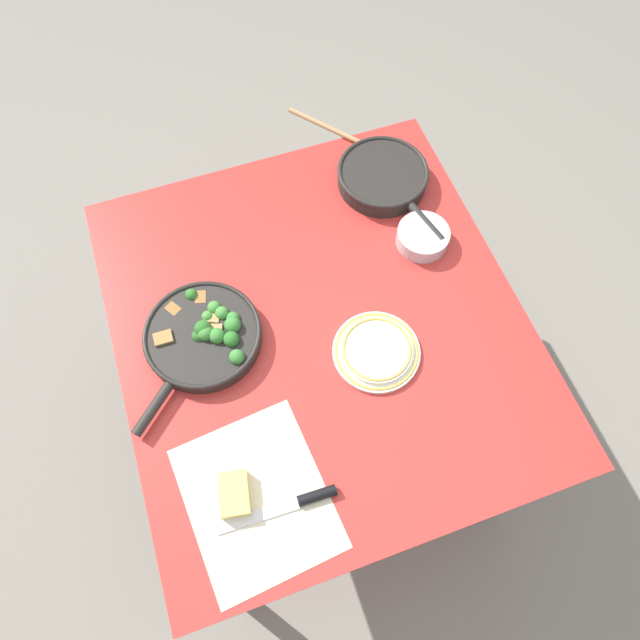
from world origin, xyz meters
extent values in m
plane|color=slate|center=(0.00, 0.00, 0.00)|extent=(14.00, 14.00, 0.00)
cube|color=#B72D28|center=(0.00, 0.00, 0.72)|extent=(1.10, 0.99, 0.03)
cylinder|color=#BCBCC1|center=(-0.49, -0.44, 0.35)|extent=(0.05, 0.05, 0.70)
cylinder|color=#BCBCC1|center=(0.49, -0.44, 0.35)|extent=(0.05, 0.05, 0.70)
cylinder|color=#BCBCC1|center=(-0.49, 0.44, 0.35)|extent=(0.05, 0.05, 0.70)
cylinder|color=#BCBCC1|center=(0.49, 0.44, 0.35)|extent=(0.05, 0.05, 0.70)
cylinder|color=black|center=(0.05, 0.28, 0.75)|extent=(0.28, 0.28, 0.04)
torus|color=black|center=(0.05, 0.28, 0.77)|extent=(0.28, 0.28, 0.01)
cylinder|color=black|center=(-0.09, 0.43, 0.76)|extent=(0.11, 0.11, 0.02)
cylinder|color=#205218|center=(0.06, 0.27, 0.76)|extent=(0.01, 0.01, 0.02)
sphere|color=#286023|center=(0.06, 0.27, 0.78)|extent=(0.04, 0.04, 0.04)
cylinder|color=#2C6823|center=(0.06, 0.20, 0.75)|extent=(0.01, 0.01, 0.02)
sphere|color=#387A33|center=(0.06, 0.20, 0.77)|extent=(0.03, 0.03, 0.03)
cylinder|color=#2C6823|center=(0.03, 0.25, 0.75)|extent=(0.01, 0.01, 0.02)
sphere|color=#387A33|center=(0.03, 0.25, 0.78)|extent=(0.04, 0.04, 0.04)
cylinder|color=#357027|center=(0.11, 0.23, 0.75)|extent=(0.01, 0.01, 0.02)
sphere|color=#428438|center=(0.11, 0.23, 0.77)|extent=(0.03, 0.03, 0.03)
cylinder|color=#245B1C|center=(0.01, 0.22, 0.75)|extent=(0.01, 0.01, 0.02)
sphere|color=#2D6B28|center=(0.01, 0.22, 0.78)|extent=(0.04, 0.04, 0.04)
cylinder|color=#357027|center=(0.09, 0.22, 0.75)|extent=(0.01, 0.01, 0.02)
sphere|color=#428438|center=(0.09, 0.22, 0.77)|extent=(0.03, 0.03, 0.03)
cylinder|color=#357027|center=(0.05, 0.27, 0.75)|extent=(0.01, 0.01, 0.02)
sphere|color=#428438|center=(0.05, 0.27, 0.78)|extent=(0.04, 0.04, 0.04)
cylinder|color=#245B1C|center=(0.16, 0.28, 0.75)|extent=(0.01, 0.01, 0.02)
sphere|color=#2D6B28|center=(0.16, 0.28, 0.77)|extent=(0.03, 0.03, 0.03)
cylinder|color=#2C6823|center=(0.04, 0.21, 0.75)|extent=(0.01, 0.01, 0.02)
sphere|color=#387A33|center=(0.04, 0.21, 0.78)|extent=(0.04, 0.04, 0.04)
cylinder|color=#2C6823|center=(-0.04, 0.22, 0.75)|extent=(0.01, 0.01, 0.02)
sphere|color=#387A33|center=(-0.04, 0.22, 0.78)|extent=(0.04, 0.04, 0.04)
cylinder|color=#357027|center=(0.09, 0.26, 0.75)|extent=(0.01, 0.01, 0.02)
sphere|color=#428438|center=(0.09, 0.26, 0.77)|extent=(0.03, 0.03, 0.03)
cylinder|color=#205218|center=(0.05, 0.29, 0.75)|extent=(0.01, 0.01, 0.02)
sphere|color=#286023|center=(0.05, 0.29, 0.77)|extent=(0.03, 0.03, 0.03)
cube|color=#AD7F4C|center=(0.08, 0.25, 0.76)|extent=(0.04, 0.05, 0.03)
cube|color=olive|center=(0.14, 0.33, 0.76)|extent=(0.04, 0.04, 0.03)
cube|color=olive|center=(0.15, 0.26, 0.76)|extent=(0.04, 0.03, 0.03)
cube|color=#AD7F4C|center=(0.05, 0.26, 0.76)|extent=(0.03, 0.03, 0.03)
cube|color=#9E703D|center=(0.07, 0.37, 0.76)|extent=(0.03, 0.04, 0.04)
cube|color=#AD7F4C|center=(0.05, 0.25, 0.76)|extent=(0.04, 0.05, 0.03)
cylinder|color=black|center=(0.36, -0.31, 0.76)|extent=(0.25, 0.25, 0.05)
torus|color=black|center=(0.36, -0.31, 0.78)|extent=(0.25, 0.25, 0.01)
cylinder|color=black|center=(0.17, -0.35, 0.77)|extent=(0.14, 0.06, 0.02)
cylinder|color=#DBC156|center=(0.36, -0.31, 0.75)|extent=(0.20, 0.20, 0.02)
cylinder|color=#A87A4C|center=(0.56, -0.26, 0.74)|extent=(0.28, 0.23, 0.02)
ellipsoid|color=#A87A4C|center=(0.41, -0.38, 0.74)|extent=(0.07, 0.07, 0.02)
cube|color=beige|center=(-0.35, 0.27, 0.73)|extent=(0.38, 0.32, 0.00)
cube|color=silver|center=(-0.38, 0.27, 0.74)|extent=(0.03, 0.18, 0.01)
cylinder|color=black|center=(-0.39, 0.14, 0.75)|extent=(0.03, 0.09, 0.02)
cube|color=#E0C15B|center=(-0.33, 0.31, 0.75)|extent=(0.10, 0.08, 0.04)
cylinder|color=silver|center=(-0.12, -0.10, 0.74)|extent=(0.21, 0.21, 0.01)
torus|color=gold|center=(-0.12, -0.10, 0.75)|extent=(0.20, 0.20, 0.01)
cylinder|color=silver|center=(-0.12, -0.10, 0.75)|extent=(0.17, 0.17, 0.01)
torus|color=gold|center=(-0.12, -0.10, 0.76)|extent=(0.17, 0.17, 0.01)
cylinder|color=#B7B7BC|center=(0.14, -0.33, 0.76)|extent=(0.14, 0.14, 0.05)
camera|label=1|loc=(-0.58, 0.20, 2.00)|focal=32.00mm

